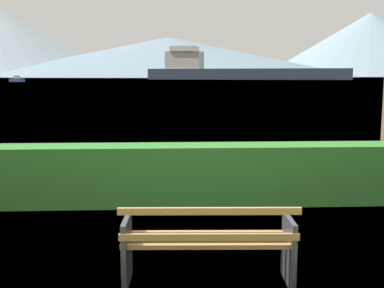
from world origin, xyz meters
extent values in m
plane|color=olive|center=(0.00, 0.00, 0.00)|extent=(1400.00, 1400.00, 0.00)
plane|color=#6B8EA3|center=(0.00, 308.87, 0.00)|extent=(620.00, 620.00, 0.00)
cube|color=olive|center=(-0.01, -0.19, 0.45)|extent=(1.71, 0.13, 0.04)
cube|color=olive|center=(0.00, 0.00, 0.45)|extent=(1.71, 0.13, 0.04)
cube|color=olive|center=(0.01, 0.19, 0.45)|extent=(1.71, 0.13, 0.04)
cube|color=olive|center=(-0.01, -0.27, 0.57)|extent=(1.70, 0.11, 0.06)
cube|color=olive|center=(-0.01, -0.31, 0.84)|extent=(1.70, 0.11, 0.06)
cube|color=#2D2D33|center=(-0.81, 0.01, 0.34)|extent=(0.07, 0.51, 0.68)
cube|color=#2D2D33|center=(0.81, -0.05, 0.34)|extent=(0.07, 0.51, 0.68)
cube|color=#2D6B28|center=(0.00, 3.02, 0.48)|extent=(8.60, 0.68, 0.96)
cube|color=#2D384C|center=(34.91, 212.49, 2.46)|extent=(90.23, 36.51, 4.91)
cube|color=beige|center=(7.04, 220.82, 8.84)|extent=(18.50, 14.12, 7.86)
cube|color=silver|center=(7.04, 220.82, 14.00)|extent=(14.11, 13.77, 2.46)
cube|color=#335693|center=(-46.14, 142.70, 0.53)|extent=(4.51, 2.21, 1.07)
cube|color=beige|center=(-46.14, 142.70, 1.48)|extent=(1.71, 1.28, 0.82)
cone|color=slate|center=(0.00, 546.77, 22.21)|extent=(419.18, 419.18, 44.43)
cone|color=slate|center=(255.72, 603.81, 40.19)|extent=(273.30, 273.30, 80.38)
camera|label=1|loc=(-0.38, -4.57, 2.08)|focal=44.65mm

